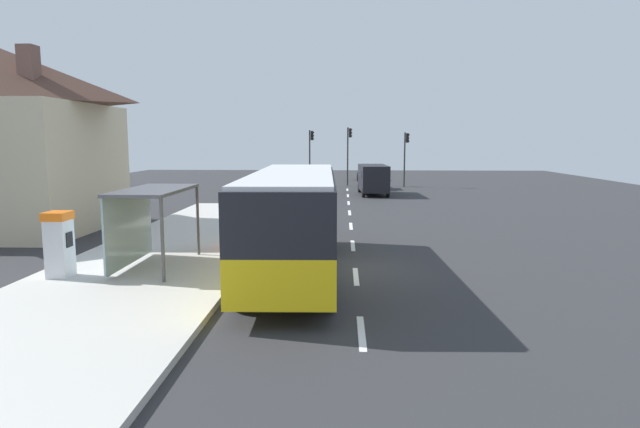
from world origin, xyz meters
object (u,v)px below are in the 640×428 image
at_px(recycling_bin_red, 234,237).
at_px(traffic_light_median, 349,147).
at_px(sedan_near, 371,180).
at_px(sedan_far, 366,173).
at_px(bus_shelter, 145,207).
at_px(recycling_bin_orange, 237,233).
at_px(bus, 293,216).
at_px(traffic_light_near_side, 406,151).
at_px(white_van, 373,177).
at_px(traffic_light_far_side, 311,149).
at_px(ticket_machine, 59,244).

xyz_separation_m(recycling_bin_red, traffic_light_median, (4.60, 31.42, 2.90)).
height_order(sedan_near, recycling_bin_red, sedan_near).
distance_m(sedan_near, sedan_far, 10.61).
relative_size(recycling_bin_red, traffic_light_median, 0.18).
bearing_deg(bus_shelter, recycling_bin_orange, 58.38).
height_order(bus, recycling_bin_red, bus).
bearing_deg(bus, sedan_far, 84.46).
relative_size(bus, traffic_light_median, 2.06).
height_order(traffic_light_near_side, bus_shelter, traffic_light_near_side).
bearing_deg(sedan_near, traffic_light_near_side, 30.89).
bearing_deg(sedan_far, recycling_bin_red, -99.58).
distance_m(white_van, recycling_bin_orange, 22.80).
height_order(bus, traffic_light_far_side, traffic_light_far_side).
relative_size(ticket_machine, traffic_light_near_side, 0.40).
bearing_deg(ticket_machine, recycling_bin_orange, 49.48).
relative_size(white_van, recycling_bin_red, 5.56).
relative_size(white_van, traffic_light_median, 0.98).
bearing_deg(traffic_light_near_side, bus_shelter, -110.01).
bearing_deg(recycling_bin_orange, white_van, 73.69).
relative_size(traffic_light_median, bus_shelter, 1.35).
distance_m(sedan_far, bus_shelter, 42.34).
bearing_deg(traffic_light_far_side, recycling_bin_red, -92.05).
distance_m(sedan_near, traffic_light_median, 4.86).
distance_m(sedan_near, bus_shelter, 32.04).
relative_size(traffic_light_near_side, traffic_light_median, 0.91).
distance_m(bus, sedan_near, 31.06).
relative_size(white_van, recycling_bin_orange, 5.56).
height_order(sedan_near, traffic_light_near_side, traffic_light_near_side).
bearing_deg(traffic_light_near_side, bus, -102.44).
bearing_deg(traffic_light_far_side, ticket_machine, -98.76).
distance_m(sedan_near, traffic_light_far_side, 6.59).
xyz_separation_m(traffic_light_far_side, bus_shelter, (-3.31, -33.52, -1.30)).
height_order(recycling_bin_orange, traffic_light_median, traffic_light_median).
bearing_deg(recycling_bin_orange, bus, -55.16).
distance_m(white_van, sedan_near, 5.37).
bearing_deg(traffic_light_far_side, traffic_light_median, 12.89).
bearing_deg(bus, ticket_machine, -167.99).
bearing_deg(traffic_light_median, traffic_light_near_side, -17.40).
xyz_separation_m(sedan_far, recycling_bin_orange, (-6.50, -37.82, -0.14)).
distance_m(ticket_machine, traffic_light_far_side, 35.42).
xyz_separation_m(recycling_bin_orange, bus_shelter, (-2.21, -3.59, 1.44)).
distance_m(sedan_near, recycling_bin_red, 28.66).
bearing_deg(white_van, bus, -98.74).
distance_m(ticket_machine, recycling_bin_red, 6.10).
bearing_deg(traffic_light_far_side, traffic_light_near_side, -5.31).
xyz_separation_m(sedan_near, ticket_machine, (-10.79, -32.23, 0.38)).
bearing_deg(ticket_machine, white_van, 68.33).
xyz_separation_m(white_van, ticket_machine, (-10.69, -26.89, -0.17)).
distance_m(white_van, traffic_light_near_side, 8.20).
bearing_deg(ticket_machine, traffic_light_far_side, 81.24).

